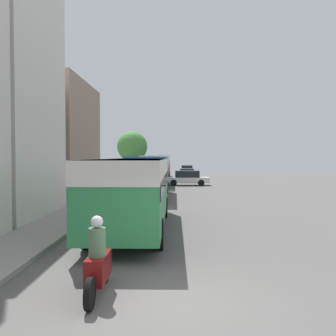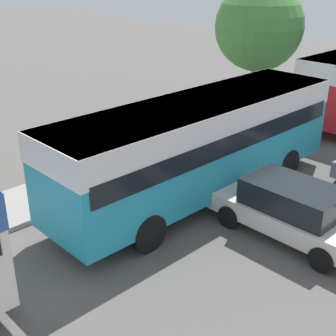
# 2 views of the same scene
# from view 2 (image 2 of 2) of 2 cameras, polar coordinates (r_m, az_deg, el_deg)

# --- Properties ---
(bus_third_in_line) EXTENTS (2.54, 10.03, 3.03)m
(bus_third_in_line) POSITION_cam_2_polar(r_m,az_deg,el_deg) (13.76, 3.98, 3.92)
(bus_third_in_line) COLOR teal
(bus_third_in_line) RESTS_ON ground_plane
(car_far_curb) EXTENTS (4.46, 1.80, 1.50)m
(car_far_curb) POSITION_cam_2_polar(r_m,az_deg,el_deg) (12.55, 14.83, -4.92)
(car_far_curb) COLOR silver
(car_far_curb) RESTS_ON ground_plane
(pedestrian_near_curb) EXTENTS (0.39, 0.39, 1.62)m
(pedestrian_near_curb) POSITION_cam_2_polar(r_m,az_deg,el_deg) (18.23, 6.23, 5.59)
(pedestrian_near_curb) COLOR #232838
(pedestrian_near_curb) RESTS_ON sidewalk
(street_tree) EXTENTS (3.68, 3.68, 5.86)m
(street_tree) POSITION_cam_2_polar(r_m,az_deg,el_deg) (20.62, 11.04, 16.53)
(street_tree) COLOR brown
(street_tree) RESTS_ON sidewalk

